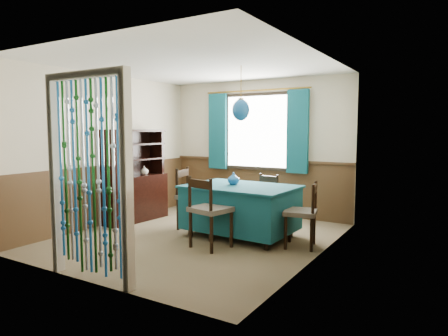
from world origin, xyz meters
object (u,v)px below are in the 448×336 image
Objects in this scene: dining_table at (241,207)px; bowl_shelf at (125,158)px; vase_sideboard at (144,170)px; chair_left at (192,196)px; pendant_lamp at (241,110)px; sideboard at (134,189)px; vase_table at (234,179)px; chair_far at (263,199)px; chair_near at (209,210)px; chair_right at (303,213)px.

bowl_shelf is at bearing -169.37° from dining_table.
vase_sideboard is at bearing 177.80° from dining_table.
pendant_lamp is (0.93, -0.06, 1.36)m from chair_left.
dining_table is 1.43m from pendant_lamp.
sideboard is at bearing 103.15° from bowl_shelf.
vase_table reaches higher than dining_table.
bowl_shelf is (-2.05, -1.03, 0.66)m from chair_far.
chair_near is 2.12m from sideboard.
sideboard is at bearing 32.55° from chair_far.
chair_near reaches higher than vase_table.
chair_far is (0.02, 0.73, 0.01)m from dining_table.
chair_right is 5.16× the size of vase_sideboard.
chair_near is 5.70× the size of vase_table.
vase_table is at bearing 7.55° from sideboard.
pendant_lamp reaches higher than vase_table.
chair_right is at bearing -2.31° from pendant_lamp.
sideboard is at bearing -96.79° from chair_left.
chair_left is at bearing 9.99° from sideboard.
dining_table is 9.49× the size of vase_sideboard.
pendant_lamp is at bearing 74.04° from chair_left.
chair_far is 1.09× the size of pendant_lamp.
dining_table is 1.91× the size of chair_far.
chair_left is at bearing 176.12° from pendant_lamp.
chair_left reaches higher than vase_table.
pendant_lamp reaches higher than dining_table.
dining_table is 0.73m from chair_far.
vase_table is at bearing 10.61° from bowl_shelf.
vase_table is at bearing 107.28° from chair_near.
pendant_lamp is 1.03m from vase_table.
vase_sideboard is (-2.03, 0.16, -0.99)m from pendant_lamp.
vase_table reaches higher than chair_right.
bowl_shelf is (-1.10, -0.36, 0.60)m from chair_left.
vase_table is at bearing 163.09° from dining_table.
chair_left is at bearing 179.19° from vase_table.
chair_far is at bearing 88.29° from pendant_lamp.
chair_left reaches higher than chair_right.
vase_sideboard is at bearing 90.00° from bowl_shelf.
chair_right is (1.90, -0.10, -0.04)m from chair_left.
sideboard is 1.96m from vase_table.
chair_far is at bearing 26.65° from bowl_shelf.
chair_left is 1.31m from bowl_shelf.
pendant_lamp is 2.26m from vase_sideboard.
dining_table is 1.84× the size of chair_right.
chair_left is 1.24× the size of pendant_lamp.
bowl_shelf is at bearing -179.95° from chair_near.
sideboard is 2.02× the size of pendant_lamp.
chair_right is (0.98, -0.04, 0.03)m from dining_table.
chair_near is 0.61× the size of sideboard.
pendant_lamp is (-0.98, 0.04, 1.40)m from chair_right.
chair_right is 3.83× the size of bowl_shelf.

